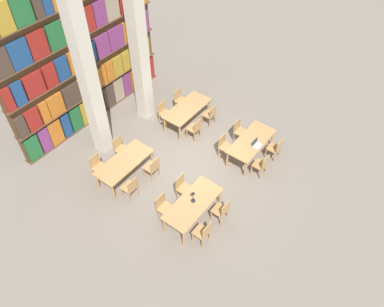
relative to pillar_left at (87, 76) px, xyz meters
The scene contains 26 objects.
ground_plane 4.35m from the pillar_left, 69.17° to the right, with size 40.00×40.00×0.00m, color gray.
bookshelf_bank 1.89m from the pillar_left, 52.89° to the left, with size 6.51×0.35×5.50m.
pillar_left is the anchor object (origin of this frame).
pillar_center 2.24m from the pillar_left, ahead, with size 0.46×0.46×6.00m.
reading_table_0 4.95m from the pillar_left, 96.38° to the right, with size 1.95×0.87×0.72m.
chair_0 5.72m from the pillar_left, 100.73° to the right, with size 0.42×0.40×0.87m.
chair_1 4.51m from the pillar_left, 104.85° to the right, with size 0.42×0.40×0.87m.
chair_2 5.64m from the pillar_left, 90.42° to the right, with size 0.42×0.40×0.87m.
chair_3 4.41m from the pillar_left, 90.59° to the right, with size 0.42×0.40×0.87m.
desk_lamp_0 4.75m from the pillar_left, 95.60° to the right, with size 0.14×0.14×0.41m.
reading_table_1 5.66m from the pillar_left, 57.79° to the right, with size 1.95×0.87×0.72m.
chair_4 6.10m from the pillar_left, 66.26° to the right, with size 0.42×0.40×0.87m.
chair_5 4.96m from the pillar_left, 58.47° to the right, with size 0.42×0.40×0.87m.
chair_6 6.51m from the pillar_left, 57.91° to the right, with size 0.42×0.40×0.87m.
chair_7 5.46m from the pillar_left, 48.83° to the right, with size 0.42×0.40×0.87m.
laptop 5.77m from the pillar_left, 59.88° to the right, with size 0.32×0.22×0.21m.
reading_table_2 2.90m from the pillar_left, 108.04° to the right, with size 1.95×0.87×0.72m.
chair_8 3.59m from the pillar_left, 113.76° to the right, with size 0.42×0.40×0.87m.
chair_9 2.87m from the pillar_left, 139.09° to the right, with size 0.42×0.40×0.87m.
chair_10 3.44m from the pillar_left, 89.82° to the right, with size 0.42×0.40×0.87m.
chair_11 2.68m from the pillar_left, 89.52° to the right, with size 0.42×0.40×0.87m.
reading_table_3 3.99m from the pillar_left, 29.56° to the right, with size 1.95×0.87×0.72m.
chair_12 4.14m from the pillar_left, 44.71° to the right, with size 0.42×0.40×0.87m.
chair_13 3.55m from the pillar_left, 20.45° to the right, with size 0.42×0.40×0.87m.
chair_14 4.74m from the pillar_left, 35.09° to the right, with size 0.42×0.40×0.87m.
chair_15 4.24m from the pillar_left, 14.83° to the right, with size 0.42×0.40×0.87m.
Camera 1 is at (-6.70, -5.20, 9.54)m, focal length 35.00 mm.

